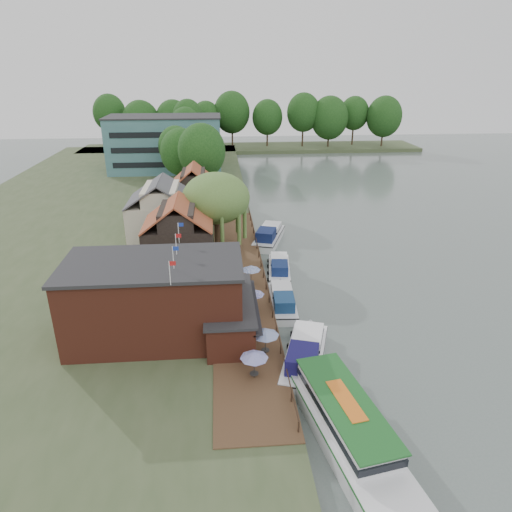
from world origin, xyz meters
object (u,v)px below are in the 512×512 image
object	(u,v)px
willow	(217,213)
umbrella_0	(254,365)
umbrella_1	(265,342)
umbrella_3	(254,300)
pub	(178,298)
cottage_a	(179,234)
cottage_b	(162,210)
cruiser_3	(269,234)
umbrella_4	(244,290)
tour_boat	(349,425)
cruiser_0	(305,351)
cruiser_1	(283,298)
umbrella_5	(251,275)
swan	(324,423)
cottage_c	(194,193)
umbrella_2	(247,315)
hotel_block	(165,143)
cruiser_2	(279,266)

from	to	relation	value
willow	umbrella_0	xyz separation A→B (m)	(2.70, -27.00, -3.93)
umbrella_1	umbrella_3	size ratio (longest dim) A/B	1.00
pub	cottage_a	xyz separation A→B (m)	(-1.00, 15.00, 0.60)
cottage_b	cruiser_3	distance (m)	15.38
umbrella_0	umbrella_3	bearing A→B (deg)	85.81
umbrella_4	tour_boat	xyz separation A→B (m)	(5.89, -18.98, -0.72)
cruiser_0	pub	bearing A→B (deg)	176.56
cruiser_1	umbrella_4	bearing A→B (deg)	-177.52
umbrella_5	cruiser_0	world-z (taller)	umbrella_5
cruiser_1	swan	distance (m)	17.27
cottage_c	willow	world-z (taller)	willow
umbrella_4	umbrella_5	world-z (taller)	same
cottage_c	umbrella_2	world-z (taller)	cottage_c
cottage_b	umbrella_3	world-z (taller)	cottage_b
cruiser_1	swan	size ratio (longest dim) A/B	20.95
umbrella_5	tour_boat	size ratio (longest dim) A/B	0.17
umbrella_2	tour_boat	world-z (taller)	umbrella_2
umbrella_0	umbrella_5	distance (m)	16.30
cottage_c	umbrella_5	bearing A→B (deg)	-73.89
umbrella_3	cruiser_1	distance (m)	4.16
hotel_block	swan	size ratio (longest dim) A/B	57.73
tour_boat	cruiser_2	bearing A→B (deg)	81.85
cruiser_0	cruiser_3	xyz separation A→B (m)	(0.09, 29.23, -0.02)
pub	umbrella_4	xyz separation A→B (m)	(6.19, 5.84, -2.36)
pub	willow	size ratio (longest dim) A/B	1.92
umbrella_1	umbrella_4	bearing A→B (deg)	97.09
cottage_c	willow	distance (m)	14.46
cottage_c	umbrella_5	xyz separation A→B (m)	(7.14, -24.72, -2.96)
cottage_a	umbrella_2	world-z (taller)	cottage_a
umbrella_2	umbrella_3	distance (m)	2.90
cottage_a	umbrella_4	distance (m)	12.01
umbrella_4	umbrella_5	distance (m)	3.57
hotel_block	cruiser_0	bearing A→B (deg)	-75.97
umbrella_1	swan	size ratio (longest dim) A/B	5.40
cottage_a	umbrella_5	bearing A→B (deg)	-35.12
umbrella_1	umbrella_3	distance (m)	7.39
willow	umbrella_3	bearing A→B (deg)	-78.14
umbrella_5	tour_boat	xyz separation A→B (m)	(4.94, -22.42, -0.72)
cottage_b	swan	world-z (taller)	cottage_b
cottage_b	umbrella_4	bearing A→B (deg)	-62.00
umbrella_3	pub	bearing A→B (deg)	-153.51
cottage_c	umbrella_2	bearing A→B (deg)	-79.59
cruiser_1	cruiser_2	bearing A→B (deg)	87.85
cruiser_1	cruiser_2	xyz separation A→B (m)	(0.75, 8.43, -0.03)
pub	umbrella_3	distance (m)	8.14
cottage_a	cottage_c	world-z (taller)	same
willow	tour_boat	xyz separation A→B (m)	(8.58, -33.14, -4.65)
umbrella_4	cruiser_2	size ratio (longest dim) A/B	0.26
cruiser_0	cruiser_2	world-z (taller)	cruiser_0
cottage_a	cottage_c	distance (m)	19.03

